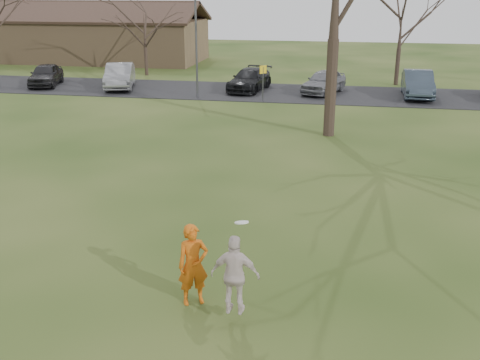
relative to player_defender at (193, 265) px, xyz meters
name	(u,v)px	position (x,y,z in m)	size (l,w,h in m)	color
ground	(205,311)	(0.30, -0.30, -0.88)	(120.00, 120.00, 0.00)	#1E380F
parking_strip	(302,93)	(0.30, 24.70, -0.86)	(62.00, 6.50, 0.04)	black
player_defender	(193,265)	(0.00, 0.00, 0.00)	(0.64, 0.42, 1.77)	#C75710
car_0	(46,75)	(-16.67, 24.45, -0.13)	(1.68, 4.17, 1.42)	#232325
car_1	(120,76)	(-11.46, 24.42, -0.06)	(1.65, 4.73, 1.56)	gray
car_3	(250,80)	(-3.04, 25.06, -0.17)	(1.88, 4.63, 1.34)	black
car_4	(324,82)	(1.63, 24.93, -0.13)	(1.69, 4.19, 1.43)	slate
car_5	(418,84)	(7.17, 24.72, -0.07)	(1.64, 4.69, 1.55)	#303C48
catching_play	(235,275)	(1.00, -0.59, 0.19)	(0.96, 0.50, 1.92)	beige
building	(88,38)	(-19.70, 37.70, 1.05)	(20.60, 8.50, 5.14)	#8C6D4C
lamp_post	(196,29)	(-5.70, 22.20, 3.09)	(0.34, 0.34, 6.27)	#47474C
sign_yellow	(263,77)	(-1.70, 21.70, 0.57)	(0.35, 0.35, 2.08)	#47474C
small_tree_row	(375,24)	(4.69, 29.76, 3.01)	(55.00, 5.90, 8.50)	#352821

